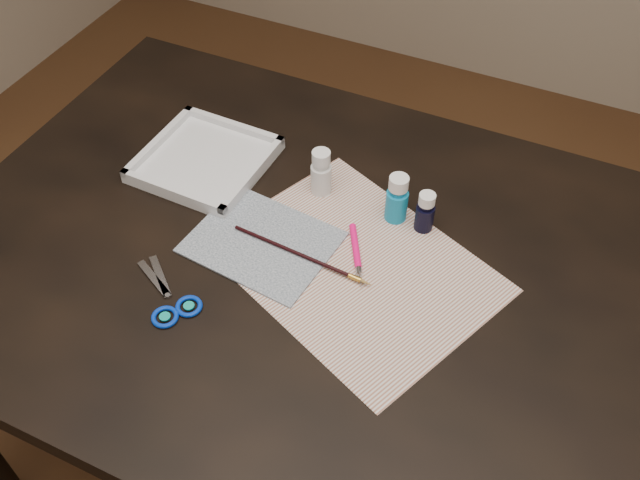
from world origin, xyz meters
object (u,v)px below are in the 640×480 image
at_px(paint_bottle_cyan, 397,198).
at_px(scissors, 160,291).
at_px(canvas, 262,242).
at_px(palette_tray, 205,159).
at_px(paint_bottle_white, 321,172).
at_px(paper, 355,267).
at_px(paint_bottle_navy, 425,212).

xyz_separation_m(paint_bottle_cyan, scissors, (-0.28, -0.31, -0.04)).
height_order(canvas, scissors, scissors).
bearing_deg(palette_tray, paint_bottle_cyan, 3.06).
xyz_separation_m(paint_bottle_white, paint_bottle_cyan, (0.15, -0.01, 0.00)).
xyz_separation_m(paper, scissors, (-0.26, -0.18, 0.00)).
xyz_separation_m(paint_bottle_navy, scissors, (-0.33, -0.31, -0.03)).
height_order(paint_bottle_white, paint_bottle_cyan, paint_bottle_cyan).
height_order(paper, palette_tray, palette_tray).
height_order(canvas, paint_bottle_navy, paint_bottle_navy).
distance_m(paper, palette_tray, 0.37).
distance_m(canvas, paint_bottle_navy, 0.28).
bearing_deg(paint_bottle_white, palette_tray, -173.25).
distance_m(paper, scissors, 0.32).
bearing_deg(paper, scissors, -145.27).
bearing_deg(paper, paint_bottle_white, 131.97).
bearing_deg(paint_bottle_white, paint_bottle_cyan, -2.72).
distance_m(paper, paint_bottle_cyan, 0.14).
bearing_deg(palette_tray, canvas, -34.70).
xyz_separation_m(canvas, palette_tray, (-0.19, 0.13, 0.01)).
bearing_deg(scissors, paper, -118.35).
bearing_deg(paint_bottle_navy, paint_bottle_cyan, 176.69).
relative_size(canvas, palette_tray, 1.06).
height_order(paint_bottle_white, palette_tray, paint_bottle_white).
relative_size(paint_bottle_cyan, paint_bottle_navy, 1.19).
xyz_separation_m(paint_bottle_cyan, palette_tray, (-0.37, -0.02, -0.03)).
bearing_deg(paint_bottle_cyan, canvas, -140.18).
distance_m(paint_bottle_cyan, paint_bottle_navy, 0.05).
xyz_separation_m(paper, paint_bottle_cyan, (0.02, 0.13, 0.05)).
relative_size(paper, paint_bottle_navy, 5.50).
bearing_deg(palette_tray, paper, -17.86).
xyz_separation_m(paint_bottle_white, palette_tray, (-0.23, -0.03, -0.03)).
bearing_deg(paint_bottle_white, scissors, -112.45).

